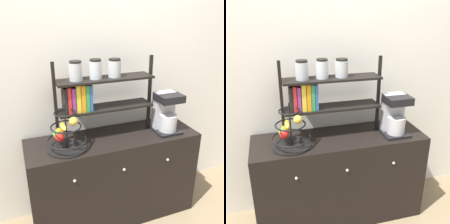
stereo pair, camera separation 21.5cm
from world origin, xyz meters
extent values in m
cube|color=silver|center=(0.00, 0.51, 1.30)|extent=(7.00, 0.05, 2.60)
cube|color=black|center=(0.00, 0.23, 0.41)|extent=(1.48, 0.47, 0.82)
sphere|color=#B2AD8C|center=(-0.41, -0.01, 0.64)|extent=(0.02, 0.02, 0.02)
sphere|color=#B2AD8C|center=(0.00, -0.01, 0.64)|extent=(0.02, 0.02, 0.02)
sphere|color=#B2AD8C|center=(0.41, -0.01, 0.64)|extent=(0.02, 0.02, 0.02)
cube|color=black|center=(0.48, 0.17, 0.83)|extent=(0.22, 0.23, 0.02)
cube|color=#B7B7BC|center=(0.48, 0.24, 1.00)|extent=(0.19, 0.09, 0.33)
cylinder|color=#B7B7BC|center=(0.48, 0.15, 0.91)|extent=(0.15, 0.15, 0.15)
cube|color=black|center=(0.48, 0.16, 1.14)|extent=(0.21, 0.19, 0.06)
cylinder|color=black|center=(-0.41, 0.18, 0.82)|extent=(0.32, 0.32, 0.01)
cylinder|color=black|center=(-0.41, 0.18, 1.01)|extent=(0.01, 0.01, 0.36)
torus|color=black|center=(-0.41, 0.18, 0.89)|extent=(0.31, 0.31, 0.01)
torus|color=black|center=(-0.41, 0.18, 1.01)|extent=(0.24, 0.24, 0.01)
torus|color=black|center=(-0.41, 0.18, 1.12)|extent=(0.17, 0.17, 0.01)
sphere|color=red|center=(-0.46, 0.18, 0.93)|extent=(0.07, 0.07, 0.07)
sphere|color=#6BAD33|center=(-0.47, 0.23, 0.93)|extent=(0.07, 0.07, 0.07)
sphere|color=orange|center=(-0.45, 0.25, 0.93)|extent=(0.08, 0.08, 0.08)
ellipsoid|color=yellow|center=(-0.44, 0.15, 1.03)|extent=(0.04, 0.15, 0.04)
sphere|color=gold|center=(-0.35, 0.18, 1.04)|extent=(0.07, 0.07, 0.07)
cube|color=black|center=(-0.46, 0.30, 1.15)|extent=(0.02, 0.02, 0.66)
cube|color=black|center=(0.37, 0.30, 1.15)|extent=(0.02, 0.02, 0.66)
cube|color=black|center=(-0.04, 0.30, 1.07)|extent=(0.80, 0.20, 0.02)
cube|color=black|center=(-0.04, 0.30, 1.32)|extent=(0.80, 0.20, 0.02)
cube|color=black|center=(-0.38, 0.30, 1.18)|extent=(0.02, 0.14, 0.20)
cube|color=red|center=(-0.36, 0.30, 1.18)|extent=(0.03, 0.15, 0.21)
cube|color=#8C338C|center=(-0.32, 0.30, 1.18)|extent=(0.03, 0.15, 0.20)
cube|color=yellow|center=(-0.29, 0.30, 1.19)|extent=(0.03, 0.15, 0.22)
cube|color=orange|center=(-0.25, 0.30, 1.19)|extent=(0.03, 0.16, 0.22)
cube|color=#2D8C47|center=(-0.21, 0.30, 1.19)|extent=(0.03, 0.16, 0.21)
cube|color=#2D599E|center=(-0.19, 0.30, 1.19)|extent=(0.02, 0.16, 0.21)
cylinder|color=#ADB2B7|center=(-0.28, 0.30, 1.39)|extent=(0.10, 0.10, 0.14)
cylinder|color=black|center=(-0.28, 0.30, 1.47)|extent=(0.09, 0.09, 0.02)
cylinder|color=silver|center=(-0.12, 0.30, 1.40)|extent=(0.10, 0.10, 0.14)
cylinder|color=black|center=(-0.12, 0.30, 1.47)|extent=(0.09, 0.09, 0.02)
cylinder|color=#ADB2B7|center=(0.04, 0.30, 1.39)|extent=(0.11, 0.11, 0.13)
cylinder|color=black|center=(0.04, 0.30, 1.47)|extent=(0.09, 0.09, 0.02)
camera|label=1|loc=(-0.74, -1.63, 1.85)|focal=42.00mm
camera|label=2|loc=(-0.53, -1.70, 1.85)|focal=42.00mm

